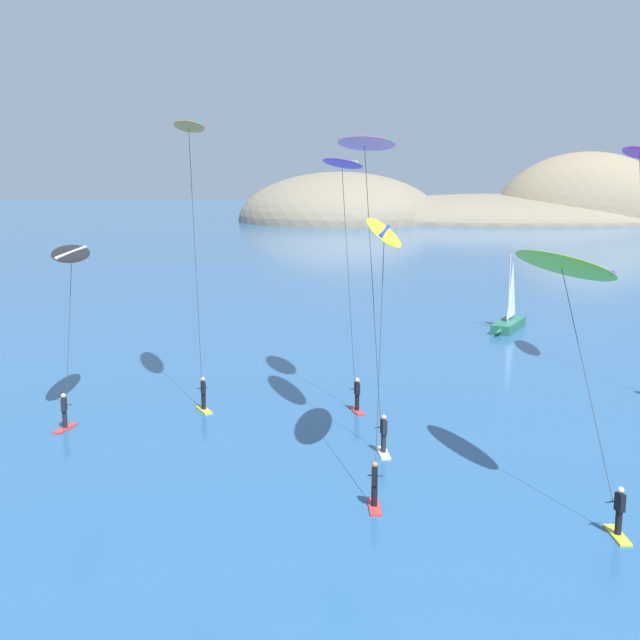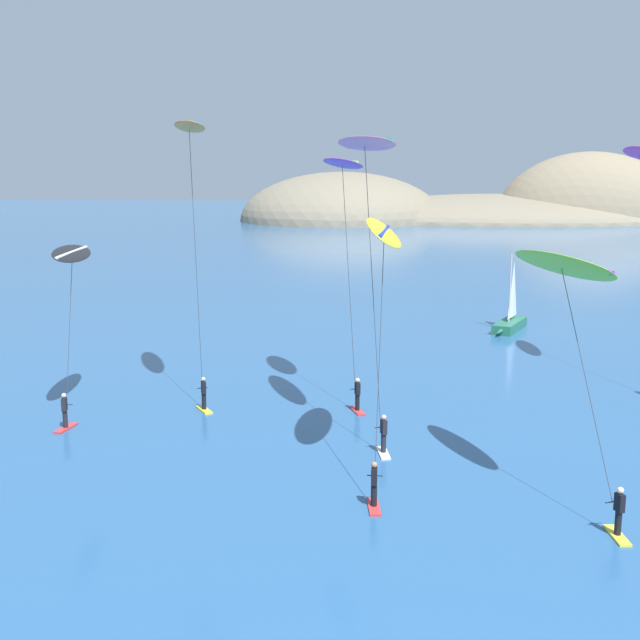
# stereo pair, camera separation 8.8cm
# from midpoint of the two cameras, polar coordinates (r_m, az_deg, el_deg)

# --- Properties ---
(headland_island) EXTENTS (102.77, 54.15, 31.89)m
(headland_island) POSITION_cam_midpoint_polar(r_m,az_deg,el_deg) (193.13, 9.87, 6.98)
(headland_island) COLOR #84755B
(headland_island) RESTS_ON ground
(sailboat_near) EXTENTS (3.30, 5.80, 5.70)m
(sailboat_near) POSITION_cam_midpoint_polar(r_m,az_deg,el_deg) (60.99, 13.31, -0.16)
(sailboat_near) COLOR #23664C
(sailboat_near) RESTS_ON ground
(kitesurfer_lime) EXTENTS (3.40, 7.44, 9.00)m
(kitesurfer_lime) POSITION_cam_midpoint_polar(r_m,az_deg,el_deg) (29.41, 17.13, 2.66)
(kitesurfer_lime) COLOR yellow
(kitesurfer_lime) RESTS_ON ground
(kitesurfer_black) EXTENTS (1.84, 6.41, 8.24)m
(kitesurfer_black) POSITION_cam_midpoint_polar(r_m,az_deg,el_deg) (39.98, -17.19, 3.67)
(kitesurfer_black) COLOR red
(kitesurfer_black) RESTS_ON ground
(kitesurfer_orange) EXTENTS (3.43, 5.96, 14.16)m
(kitesurfer_orange) POSITION_cam_midpoint_polar(r_m,az_deg,el_deg) (40.68, -9.15, 11.97)
(kitesurfer_orange) COLOR yellow
(kitesurfer_orange) RESTS_ON ground
(kitesurfer_yellow) EXTENTS (1.75, 7.38, 10.03)m
(kitesurfer_yellow) POSITION_cam_midpoint_polar(r_m,az_deg,el_deg) (30.41, 4.62, 5.08)
(kitesurfer_yellow) COLOR red
(kitesurfer_yellow) RESTS_ON ground
(kitesurfer_purple) EXTENTS (3.10, 5.88, 12.41)m
(kitesurfer_purple) POSITION_cam_midpoint_polar(r_m,az_deg,el_deg) (40.49, 1.75, 9.76)
(kitesurfer_purple) COLOR red
(kitesurfer_purple) RESTS_ON ground
(kitesurfer_pink) EXTENTS (3.52, 6.40, 13.22)m
(kitesurfer_pink) POSITION_cam_midpoint_polar(r_m,az_deg,el_deg) (34.51, 3.37, 10.99)
(kitesurfer_pink) COLOR silver
(kitesurfer_pink) RESTS_ON ground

